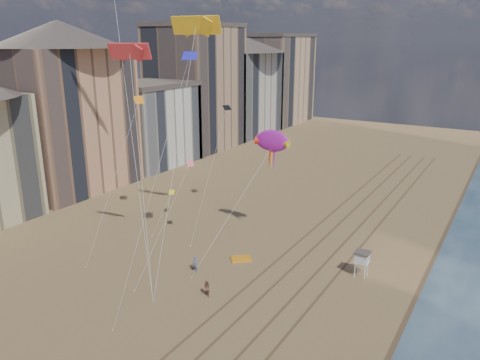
# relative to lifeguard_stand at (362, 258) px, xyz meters

# --- Properties ---
(wet_sand) EXTENTS (260.00, 260.00, 0.00)m
(wet_sand) POSITION_rel_lifeguard_stand_xyz_m (10.46, 11.97, -2.30)
(wet_sand) COLOR #42301E
(wet_sand) RESTS_ON ground
(tracks) EXTENTS (7.68, 120.00, 0.01)m
(tracks) POSITION_rel_lifeguard_stand_xyz_m (-5.99, 1.97, -2.30)
(tracks) COLOR brown
(tracks) RESTS_ON ground
(buildings) EXTENTS (34.72, 131.35, 29.00)m
(buildings) POSITION_rel_lifeguard_stand_xyz_m (-54.27, 37.56, 11.25)
(buildings) COLOR #C6B284
(buildings) RESTS_ON ground
(lifeguard_stand) EXTENTS (1.66, 1.66, 2.99)m
(lifeguard_stand) POSITION_rel_lifeguard_stand_xyz_m (0.00, 0.00, 0.00)
(lifeguard_stand) COLOR silver
(lifeguard_stand) RESTS_ON ground
(grounded_kite) EXTENTS (2.79, 2.63, 0.27)m
(grounded_kite) POSITION_rel_lifeguard_stand_xyz_m (-13.52, -3.37, -2.17)
(grounded_kite) COLOR orange
(grounded_kite) RESTS_ON ground
(show_kite) EXTENTS (4.49, 6.89, 18.15)m
(show_kite) POSITION_rel_lifeguard_stand_xyz_m (-12.80, 2.70, 11.18)
(show_kite) COLOR #A4199D
(show_kite) RESTS_ON ground
(kite_flyer_a) EXTENTS (0.73, 0.48, 1.97)m
(kite_flyer_a) POSITION_rel_lifeguard_stand_xyz_m (-16.38, -8.68, -1.32)
(kite_flyer_a) COLOR slate
(kite_flyer_a) RESTS_ON ground
(kite_flyer_b) EXTENTS (1.06, 0.95, 1.79)m
(kite_flyer_b) POSITION_rel_lifeguard_stand_xyz_m (-12.23, -12.36, -1.41)
(kite_flyer_b) COLOR brown
(kite_flyer_b) RESTS_ON ground
(small_kites) EXTENTS (15.86, 18.85, 20.43)m
(small_kites) POSITION_rel_lifeguard_stand_xyz_m (-21.82, -3.10, 15.10)
(small_kites) COLOR yellow
(small_kites) RESTS_ON ground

